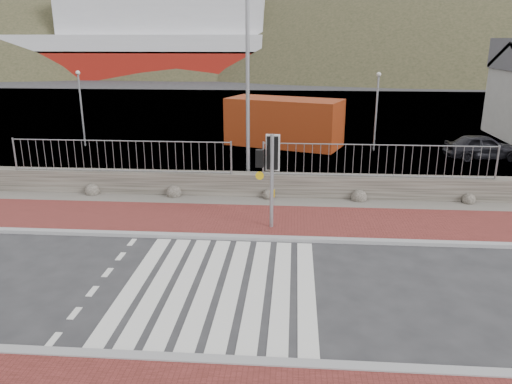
# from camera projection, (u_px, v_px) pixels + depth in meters

# --- Properties ---
(ground) EXTENTS (220.00, 220.00, 0.00)m
(ground) POSITION_uv_depth(u_px,v_px,m) (220.00, 286.00, 12.16)
(ground) COLOR #28282B
(ground) RESTS_ON ground
(sidewalk_far) EXTENTS (40.00, 3.00, 0.08)m
(sidewalk_far) POSITION_uv_depth(u_px,v_px,m) (240.00, 220.00, 16.43)
(sidewalk_far) COLOR maroon
(sidewalk_far) RESTS_ON ground
(kerb_near) EXTENTS (40.00, 0.25, 0.12)m
(kerb_near) POSITION_uv_depth(u_px,v_px,m) (196.00, 360.00, 9.29)
(kerb_near) COLOR gray
(kerb_near) RESTS_ON ground
(kerb_far) EXTENTS (40.00, 0.25, 0.12)m
(kerb_far) POSITION_uv_depth(u_px,v_px,m) (234.00, 237.00, 15.00)
(kerb_far) COLOR gray
(kerb_far) RESTS_ON ground
(zebra_crossing) EXTENTS (4.62, 5.60, 0.01)m
(zebra_crossing) POSITION_uv_depth(u_px,v_px,m) (220.00, 286.00, 12.16)
(zebra_crossing) COLOR silver
(zebra_crossing) RESTS_ON ground
(gravel_strip) EXTENTS (40.00, 1.50, 0.06)m
(gravel_strip) POSITION_uv_depth(u_px,v_px,m) (246.00, 202.00, 18.34)
(gravel_strip) COLOR #59544C
(gravel_strip) RESTS_ON ground
(stone_wall) EXTENTS (40.00, 0.60, 0.90)m
(stone_wall) POSITION_uv_depth(u_px,v_px,m) (248.00, 185.00, 18.98)
(stone_wall) COLOR #413D35
(stone_wall) RESTS_ON ground
(railing) EXTENTS (18.07, 0.07, 1.22)m
(railing) POSITION_uv_depth(u_px,v_px,m) (247.00, 150.00, 18.43)
(railing) COLOR gray
(railing) RESTS_ON stone_wall
(quay) EXTENTS (120.00, 40.00, 0.50)m
(quay) POSITION_uv_depth(u_px,v_px,m) (273.00, 116.00, 38.73)
(quay) COLOR #4C4C4F
(quay) RESTS_ON ground
(water) EXTENTS (220.00, 50.00, 0.05)m
(water) POSITION_uv_depth(u_px,v_px,m) (284.00, 80.00, 72.07)
(water) COLOR #3F4C54
(water) RESTS_ON ground
(ferry) EXTENTS (50.00, 16.00, 20.00)m
(ferry) POSITION_uv_depth(u_px,v_px,m) (126.00, 41.00, 77.08)
(ferry) COLOR maroon
(ferry) RESTS_ON ground
(hills_backdrop) EXTENTS (254.00, 90.00, 100.00)m
(hills_backdrop) POSITION_uv_depth(u_px,v_px,m) (318.00, 185.00, 102.19)
(hills_backdrop) COLOR #2B2E1C
(hills_backdrop) RESTS_ON ground
(traffic_signal_far) EXTENTS (0.73, 0.30, 3.04)m
(traffic_signal_far) POSITION_uv_depth(u_px,v_px,m) (271.00, 161.00, 15.17)
(traffic_signal_far) COLOR gray
(traffic_signal_far) RESTS_ON ground
(streetlight) EXTENTS (1.75, 0.58, 8.37)m
(streetlight) POSITION_uv_depth(u_px,v_px,m) (251.00, 69.00, 18.45)
(streetlight) COLOR gray
(streetlight) RESTS_ON ground
(shipping_container) EXTENTS (6.76, 4.55, 2.60)m
(shipping_container) POSITION_uv_depth(u_px,v_px,m) (284.00, 122.00, 27.80)
(shipping_container) COLOR maroon
(shipping_container) RESTS_ON ground
(car_a) EXTENTS (3.74, 1.72, 1.24)m
(car_a) POSITION_uv_depth(u_px,v_px,m) (483.00, 147.00, 24.78)
(car_a) COLOR black
(car_a) RESTS_ON ground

